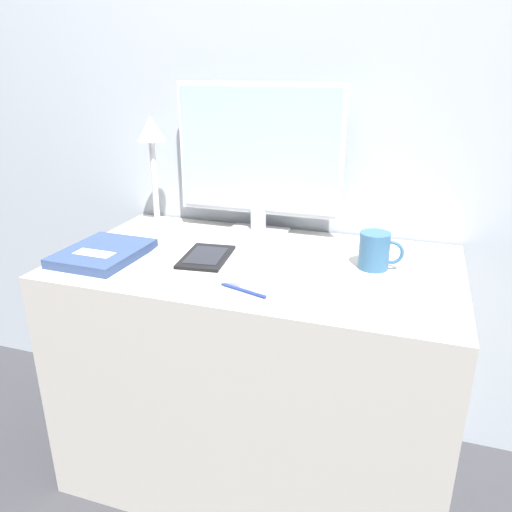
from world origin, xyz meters
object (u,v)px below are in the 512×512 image
laptop (198,263)px  notebook (103,253)px  ereader (206,257)px  keyboard (320,286)px  pen (241,291)px  desk_lamp (153,159)px  monitor (259,157)px  coffee_mug (375,251)px

laptop → notebook: bearing=-175.5°
ereader → notebook: ereader is taller
laptop → notebook: size_ratio=1.18×
keyboard → notebook: (-0.66, 0.01, 0.01)m
notebook → pen: (0.47, -0.10, -0.01)m
desk_lamp → pen: 0.67m
monitor → desk_lamp: 0.36m
ereader → coffee_mug: bearing=16.3°
laptop → pen: (0.17, -0.12, -0.01)m
laptop → pen: laptop is taller
ereader → monitor: bearing=81.7°
monitor → ereader: (-0.05, -0.33, -0.23)m
keyboard → pen: bearing=-154.5°
laptop → ereader: size_ratio=1.58×
desk_lamp → monitor: bearing=8.1°
monitor → ereader: 0.41m
monitor → desk_lamp: size_ratio=1.46×
keyboard → laptop: laptop is taller
pen → laptop: bearing=144.9°
pen → coffee_mug: bearing=41.9°
pen → monitor: bearing=102.9°
ereader → desk_lamp: desk_lamp is taller
keyboard → notebook: notebook is taller
notebook → pen: bearing=-11.9°
keyboard → coffee_mug: 0.22m
notebook → pen: 0.48m
laptop → pen: size_ratio=2.32×
ereader → notebook: size_ratio=0.75×
keyboard → ereader: ereader is taller
keyboard → pen: keyboard is taller
monitor → pen: size_ratio=3.94×
pen → notebook: bearing=168.1°
keyboard → laptop: bearing=174.2°
laptop → coffee_mug: coffee_mug is taller
coffee_mug → notebook: bearing=-167.7°
desk_lamp → keyboard: bearing=-26.9°
keyboard → pen: size_ratio=1.97×
desk_lamp → ereader: bearing=-42.2°
desk_lamp → coffee_mug: bearing=-10.9°
desk_lamp → notebook: (-0.01, -0.32, -0.23)m
notebook → coffee_mug: 0.79m
monitor → coffee_mug: (0.41, -0.20, -0.21)m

